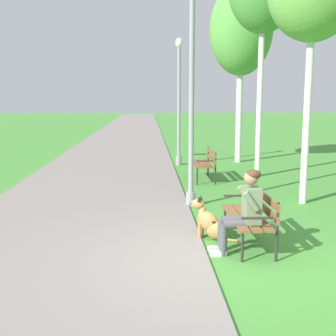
{
  "coord_description": "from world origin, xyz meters",
  "views": [
    {
      "loc": [
        -0.98,
        -5.74,
        2.27
      ],
      "look_at": [
        -0.59,
        2.64,
        0.9
      ],
      "focal_mm": 46.17,
      "sensor_mm": 36.0,
      "label": 1
    }
  ],
  "objects": [
    {
      "name": "park_bench_near",
      "position": [
        0.62,
        0.64,
        0.51
      ],
      "size": [
        0.55,
        1.5,
        0.85
      ],
      "color": "brown",
      "rests_on": "ground"
    },
    {
      "name": "park_bench_mid",
      "position": [
        0.6,
        6.07,
        0.51
      ],
      "size": [
        0.55,
        1.5,
        0.85
      ],
      "color": "brown",
      "rests_on": "ground"
    },
    {
      "name": "dog_shepherd",
      "position": [
        0.03,
        0.96,
        0.26
      ],
      "size": [
        0.77,
        0.48,
        0.71
      ],
      "color": "#B27F47",
      "rests_on": "ground"
    },
    {
      "name": "birch_tree_fourth",
      "position": [
        2.22,
        9.39,
        4.54
      ],
      "size": [
        2.15,
        2.16,
        6.12
      ],
      "color": "silver",
      "rests_on": "ground"
    },
    {
      "name": "ground_plane",
      "position": [
        0.0,
        0.0,
        0.0
      ],
      "size": [
        120.0,
        120.0,
        0.0
      ],
      "primitive_type": "plane",
      "color": "#478E38"
    },
    {
      "name": "lamp_post_near",
      "position": [
        -0.09,
        3.14,
        2.4
      ],
      "size": [
        0.24,
        0.24,
        4.64
      ],
      "color": "gray",
      "rests_on": "ground"
    },
    {
      "name": "paved_path",
      "position": [
        -2.28,
        24.0,
        0.02
      ],
      "size": [
        4.28,
        60.0,
        0.04
      ],
      "primitive_type": "cube",
      "color": "gray",
      "rests_on": "ground"
    },
    {
      "name": "person_seated_on_near_bench",
      "position": [
        0.41,
        0.3,
        0.68
      ],
      "size": [
        0.74,
        0.49,
        1.25
      ],
      "color": "#4C4C51",
      "rests_on": "ground"
    },
    {
      "name": "lamp_post_mid",
      "position": [
        0.06,
        8.81,
        2.17
      ],
      "size": [
        0.24,
        0.24,
        4.2
      ],
      "color": "gray",
      "rests_on": "ground"
    }
  ]
}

